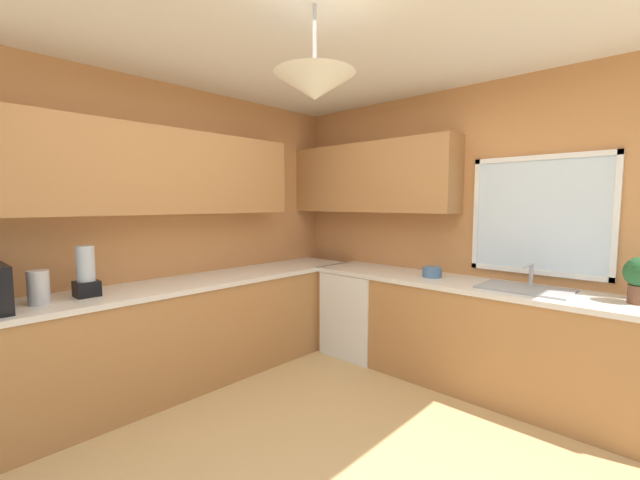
{
  "coord_description": "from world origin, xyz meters",
  "views": [
    {
      "loc": [
        1.52,
        -1.58,
        1.54
      ],
      "look_at": [
        -0.66,
        0.75,
        1.25
      ],
      "focal_mm": 22.38,
      "sensor_mm": 36.0,
      "label": 1
    }
  ],
  "objects_px": {
    "bowl": "(432,272)",
    "blender_appliance": "(86,274)",
    "dishwasher": "(361,312)",
    "kettle": "(39,287)",
    "sink_assembly": "(525,288)"
  },
  "relations": [
    {
      "from": "sink_assembly",
      "to": "blender_appliance",
      "type": "relative_size",
      "value": 1.76
    },
    {
      "from": "kettle",
      "to": "blender_appliance",
      "type": "height_order",
      "value": "blender_appliance"
    },
    {
      "from": "dishwasher",
      "to": "bowl",
      "type": "height_order",
      "value": "bowl"
    },
    {
      "from": "dishwasher",
      "to": "sink_assembly",
      "type": "distance_m",
      "value": 1.61
    },
    {
      "from": "dishwasher",
      "to": "blender_appliance",
      "type": "distance_m",
      "value": 2.5
    },
    {
      "from": "blender_appliance",
      "to": "dishwasher",
      "type": "bearing_deg",
      "value": 74.16
    },
    {
      "from": "bowl",
      "to": "blender_appliance",
      "type": "xyz_separation_m",
      "value": [
        -1.43,
        -2.36,
        0.12
      ]
    },
    {
      "from": "dishwasher",
      "to": "kettle",
      "type": "relative_size",
      "value": 3.76
    },
    {
      "from": "dishwasher",
      "to": "bowl",
      "type": "xyz_separation_m",
      "value": [
        0.77,
        0.03,
        0.51
      ]
    },
    {
      "from": "kettle",
      "to": "sink_assembly",
      "type": "relative_size",
      "value": 0.35
    },
    {
      "from": "dishwasher",
      "to": "kettle",
      "type": "height_order",
      "value": "kettle"
    },
    {
      "from": "dishwasher",
      "to": "sink_assembly",
      "type": "relative_size",
      "value": 1.32
    },
    {
      "from": "kettle",
      "to": "bowl",
      "type": "relative_size",
      "value": 1.32
    },
    {
      "from": "dishwasher",
      "to": "bowl",
      "type": "bearing_deg",
      "value": 2.24
    },
    {
      "from": "sink_assembly",
      "to": "bowl",
      "type": "distance_m",
      "value": 0.77
    }
  ]
}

